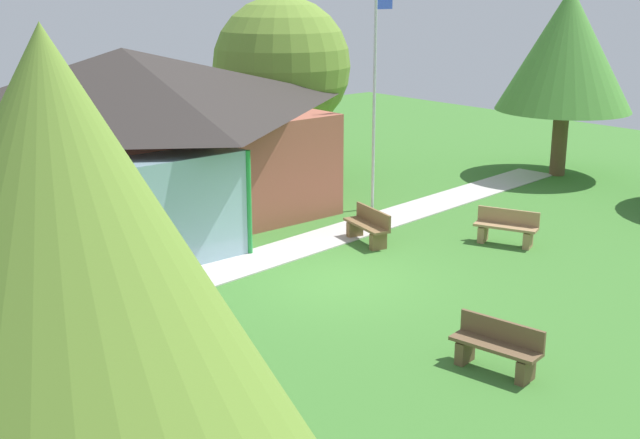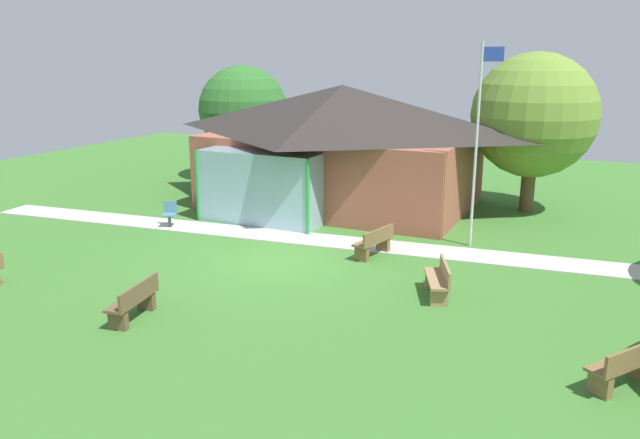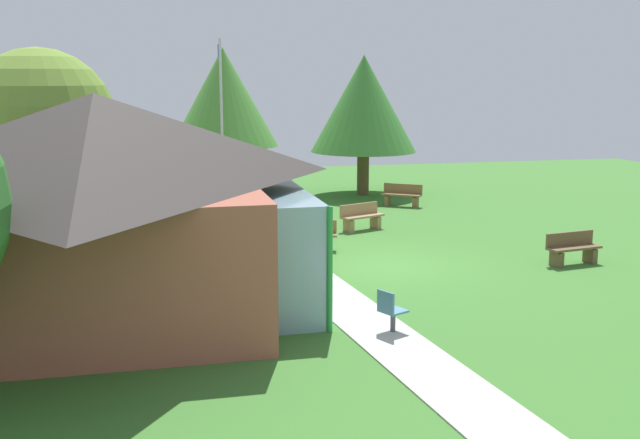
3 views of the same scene
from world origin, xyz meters
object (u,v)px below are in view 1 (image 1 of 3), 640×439
pavilion (128,134)px  tree_lawn_corner (67,334)px  flagpole (375,91)px  bench_mid_right (506,228)px  tree_east_hedge (567,50)px  bench_front_center (497,348)px  patio_chair_west (85,297)px  bench_rear_near_path (368,227)px  tree_behind_pavilion_right (282,66)px

pavilion → tree_lawn_corner: 16.68m
pavilion → flagpole: size_ratio=1.75×
bench_mid_right → tree_lawn_corner: size_ratio=0.26×
pavilion → tree_east_hedge: 13.95m
tree_east_hedge → bench_mid_right: bearing=-154.2°
bench_front_center → tree_east_hedge: tree_east_hedge is taller
patio_chair_west → bench_rear_near_path: bearing=154.5°
flagpole → tree_lawn_corner: bearing=-140.4°
pavilion → patio_chair_west: bearing=-125.8°
bench_front_center → patio_chair_west: patio_chair_west is taller
flagpole → patio_chair_west: 10.21m
tree_lawn_corner → tree_behind_pavilion_right: 22.14m
pavilion → tree_lawn_corner: size_ratio=1.76×
flagpole → bench_front_center: (-5.47, -8.53, -2.87)m
bench_mid_right → tree_east_hedge: bearing=-86.4°
pavilion → bench_mid_right: size_ratio=6.68×
patio_chair_west → tree_behind_pavilion_right: tree_behind_pavilion_right is taller
flagpole → tree_behind_pavilion_right: size_ratio=1.04×
tree_behind_pavilion_right → pavilion: bearing=-162.7°
patio_chair_west → tree_east_hedge: bearing=159.1°
tree_east_hedge → tree_behind_pavilion_right: size_ratio=1.05×
flagpole → tree_behind_pavilion_right: flagpole is taller
bench_front_center → bench_rear_near_path: (3.18, 6.34, 0.00)m
bench_mid_right → tree_lawn_corner: bearing=94.5°
flagpole → bench_mid_right: bearing=-87.9°
flagpole → tree_lawn_corner: 17.86m
bench_rear_near_path → pavilion: bearing=45.4°
flagpole → tree_behind_pavilion_right: 5.31m
pavilion → tree_east_hedge: tree_east_hedge is taller
bench_front_center → tree_behind_pavilion_right: 15.47m
tree_behind_pavilion_right → bench_mid_right: bearing=-94.3°
flagpole → bench_mid_right: 5.27m
bench_mid_right → patio_chair_west: 9.99m
bench_front_center → tree_east_hedge: (12.98, 7.66, 3.63)m
bench_rear_near_path → tree_east_hedge: bearing=-69.7°
bench_mid_right → bench_rear_near_path: bearing=25.7°
tree_east_hedge → tree_behind_pavilion_right: 9.02m
bench_mid_right → bench_rear_near_path: (-2.46, 2.23, 0.00)m
flagpole → bench_rear_near_path: 4.28m
bench_mid_right → patio_chair_west: bearing=54.8°
pavilion → tree_east_hedge: size_ratio=1.74×
pavilion → bench_front_center: size_ratio=6.69×
bench_rear_near_path → patio_chair_west: (-7.27, 0.04, 0.01)m
tree_behind_pavilion_right → tree_east_hedge: bearing=-42.6°
flagpole → patio_chair_west: (-9.57, -2.15, -2.85)m
bench_mid_right → bench_front_center: bearing=104.0°
tree_east_hedge → tree_behind_pavilion_right: tree_east_hedge is taller
bench_front_center → tree_east_hedge: size_ratio=0.26×
bench_mid_right → tree_behind_pavilion_right: size_ratio=0.27×
bench_front_center → bench_rear_near_path: size_ratio=0.99×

